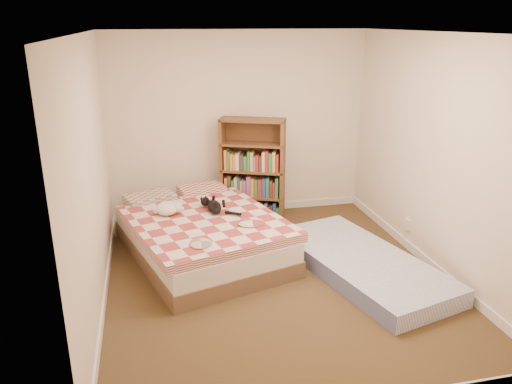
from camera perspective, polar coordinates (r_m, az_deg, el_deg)
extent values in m
cube|color=#49381F|center=(5.40, 2.19, -9.81)|extent=(3.50, 4.00, 0.01)
cube|color=white|center=(4.73, 2.58, 17.73)|extent=(3.50, 4.00, 0.01)
cube|color=beige|center=(6.82, -1.96, 7.56)|extent=(3.50, 0.01, 2.50)
cube|color=beige|center=(3.16, 11.74, -6.87)|extent=(3.50, 0.01, 2.50)
cube|color=beige|center=(4.80, -18.29, 1.63)|extent=(0.01, 4.00, 2.50)
cube|color=beige|center=(5.62, 19.93, 3.92)|extent=(0.01, 4.00, 2.50)
cube|color=white|center=(7.15, -1.84, -1.92)|extent=(3.50, 0.02, 0.10)
cube|color=white|center=(5.26, -16.81, -10.92)|extent=(0.02, 4.00, 0.10)
cube|color=white|center=(6.02, 18.56, -7.16)|extent=(0.02, 4.00, 0.10)
cube|color=white|center=(6.23, 16.92, -3.56)|extent=(0.03, 0.09, 0.13)
cube|color=brown|center=(5.89, -6.18, -6.32)|extent=(2.02, 2.44, 0.19)
cube|color=silver|center=(5.81, -6.25, -4.53)|extent=(1.98, 2.39, 0.21)
cube|color=#A23C3C|center=(5.75, -6.30, -3.09)|extent=(1.98, 2.10, 0.11)
cube|color=gray|center=(6.45, -10.19, -0.46)|extent=(0.66, 0.52, 0.16)
cube|color=#A23C3C|center=(6.51, -4.07, -0.02)|extent=(0.66, 0.52, 0.16)
cube|color=#523C1C|center=(6.58, -3.83, 2.20)|extent=(0.14, 0.28, 1.41)
cube|color=#523C1C|center=(6.74, 2.95, 2.64)|extent=(0.14, 0.28, 1.41)
cube|color=#523C1C|center=(6.77, -0.63, 2.74)|extent=(0.79, 0.34, 1.41)
cube|color=#523C1C|center=(6.88, -0.38, -3.04)|extent=(0.89, 0.58, 0.03)
cube|color=#523C1C|center=(6.65, -0.40, 2.50)|extent=(0.89, 0.58, 0.03)
cube|color=#523C1C|center=(6.49, -0.41, 8.23)|extent=(0.89, 0.58, 0.03)
cube|color=#6C7BB4|center=(5.60, 11.94, -8.02)|extent=(1.49, 2.33, 0.19)
ellipsoid|color=black|center=(5.79, -4.77, -1.69)|extent=(0.30, 0.39, 0.12)
sphere|color=black|center=(5.96, -5.03, -0.97)|extent=(0.15, 0.15, 0.11)
cone|color=black|center=(5.97, -5.39, -0.47)|extent=(0.05, 0.05, 0.04)
cone|color=black|center=(5.98, -4.78, -0.43)|extent=(0.05, 0.05, 0.04)
cylinder|color=black|center=(5.59, -3.50, -2.76)|extent=(0.12, 0.19, 0.04)
ellipsoid|color=white|center=(5.78, -10.13, -1.86)|extent=(0.37, 0.38, 0.14)
sphere|color=white|center=(5.69, -9.29, -1.97)|extent=(0.15, 0.15, 0.11)
sphere|color=white|center=(5.66, -8.85, -2.19)|extent=(0.07, 0.07, 0.05)
sphere|color=white|center=(5.83, -11.28, -1.90)|extent=(0.08, 0.08, 0.06)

